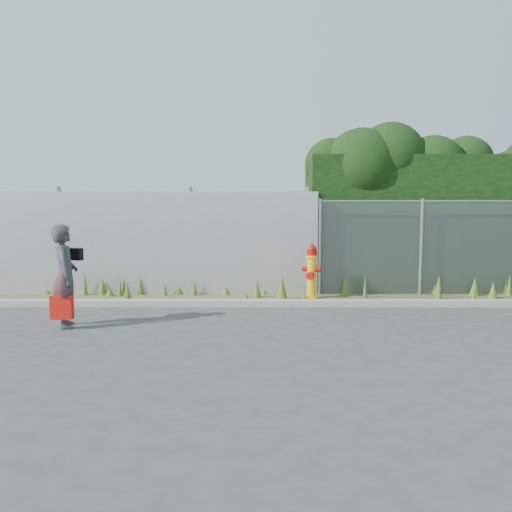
% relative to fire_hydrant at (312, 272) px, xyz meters
% --- Properties ---
extents(ground, '(80.00, 80.00, 0.00)m').
position_rel_fire_hydrant_xyz_m(ground, '(-0.83, -2.50, -0.56)').
color(ground, '#3D3C3F').
rests_on(ground, ground).
extents(curb, '(16.00, 0.22, 0.12)m').
position_rel_fire_hydrant_xyz_m(curb, '(-0.83, -0.70, -0.50)').
color(curb, gray).
rests_on(curb, ground).
extents(weed_strip, '(16.00, 1.35, 0.54)m').
position_rel_fire_hydrant_xyz_m(weed_strip, '(-0.94, 0.03, -0.43)').
color(weed_strip, brown).
rests_on(weed_strip, ground).
extents(corrugated_fence, '(8.50, 0.21, 2.30)m').
position_rel_fire_hydrant_xyz_m(corrugated_fence, '(-4.07, 0.51, 0.55)').
color(corrugated_fence, silver).
rests_on(corrugated_fence, ground).
extents(chainlink_fence, '(6.50, 0.07, 2.05)m').
position_rel_fire_hydrant_xyz_m(chainlink_fence, '(3.42, 0.50, 0.47)').
color(chainlink_fence, gray).
rests_on(chainlink_fence, ground).
extents(hedge, '(7.38, 1.84, 3.78)m').
position_rel_fire_hydrant_xyz_m(hedge, '(3.60, 1.46, 1.48)').
color(hedge, black).
rests_on(hedge, ground).
extents(fire_hydrant, '(0.38, 0.34, 1.15)m').
position_rel_fire_hydrant_xyz_m(fire_hydrant, '(0.00, 0.00, 0.00)').
color(fire_hydrant, '#FFB80D').
rests_on(fire_hydrant, ground).
extents(woman, '(0.57, 0.69, 1.61)m').
position_rel_fire_hydrant_xyz_m(woman, '(-4.11, -2.32, 0.25)').
color(woman, '#0E575B').
rests_on(woman, ground).
extents(red_tote_bag, '(0.33, 0.12, 0.43)m').
position_rel_fire_hydrant_xyz_m(red_tote_bag, '(-4.11, -2.51, -0.21)').
color(red_tote_bag, '#AE1609').
extents(black_shoulder_bag, '(0.26, 0.11, 0.19)m').
position_rel_fire_hydrant_xyz_m(black_shoulder_bag, '(-4.03, -2.10, 0.58)').
color(black_shoulder_bag, black).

